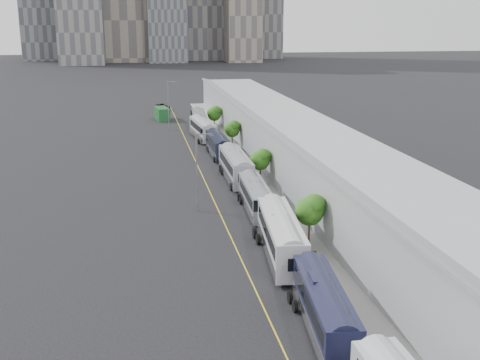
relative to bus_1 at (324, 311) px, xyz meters
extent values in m
cube|color=gray|center=(7.09, 36.35, -1.46)|extent=(10.00, 170.00, 0.12)
cube|color=gold|center=(-3.41, 36.35, -1.51)|extent=(0.12, 160.00, 0.02)
cube|color=gray|center=(11.09, 36.35, 1.88)|extent=(12.00, 160.00, 6.80)
cube|color=gray|center=(11.09, 36.35, 4.33)|extent=(12.45, 160.40, 2.57)
cube|color=gray|center=(5.19, 36.35, 5.48)|extent=(0.30, 160.00, 0.40)
cube|color=#161833|center=(0.00, 0.02, 0.30)|extent=(3.70, 12.48, 2.98)
cube|color=black|center=(0.00, -0.17, 0.84)|extent=(3.61, 11.02, 1.01)
cube|color=silver|center=(0.00, 0.02, -0.65)|extent=(3.72, 12.24, 0.95)
cube|color=#161833|center=(0.00, 1.44, 1.94)|extent=(1.44, 2.20, 0.28)
cube|color=silver|center=(0.30, 13.96, 0.55)|extent=(4.11, 14.18, 3.39)
cube|color=black|center=(0.30, 13.75, 1.16)|extent=(4.01, 12.51, 1.15)
cube|color=silver|center=(0.30, 13.96, -0.53)|extent=(4.13, 13.90, 1.08)
cube|color=silver|center=(0.30, 15.57, 2.41)|extent=(1.62, 2.49, 0.32)
cube|color=slate|center=(0.77, 27.90, 0.26)|extent=(2.93, 12.09, 2.91)
cube|color=black|center=(0.77, 27.72, 0.78)|extent=(2.93, 10.66, 0.99)
cube|color=silver|center=(0.77, 27.90, -0.67)|extent=(2.96, 11.85, 0.93)
cube|color=slate|center=(0.77, 29.29, 1.85)|extent=(1.29, 2.08, 0.28)
cube|color=#95969E|center=(0.80, 41.98, 0.51)|extent=(2.81, 13.72, 3.32)
cube|color=black|center=(0.80, 41.77, 1.11)|extent=(2.87, 12.07, 1.13)
cube|color=silver|center=(0.80, 41.98, -0.55)|extent=(2.85, 13.44, 1.06)
cube|color=#95969E|center=(0.80, 43.56, 2.33)|extent=(1.38, 2.33, 0.32)
cube|color=black|center=(0.61, 57.74, 0.29)|extent=(2.60, 12.23, 2.95)
cube|color=black|center=(0.61, 57.56, 0.82)|extent=(2.64, 10.76, 1.00)
cube|color=silver|center=(0.61, 57.74, -0.66)|extent=(2.64, 11.98, 0.95)
cube|color=black|center=(0.61, 59.15, 1.91)|extent=(1.25, 2.08, 0.28)
cube|color=#BBBBBD|center=(-0.20, 72.52, 0.38)|extent=(3.65, 12.95, 3.10)
cube|color=black|center=(-0.20, 72.32, 0.93)|extent=(3.57, 11.43, 1.05)
cube|color=silver|center=(-0.20, 72.52, -0.61)|extent=(3.66, 12.70, 0.99)
cube|color=#BBBBBD|center=(-0.20, 73.99, 2.07)|extent=(1.46, 2.26, 0.29)
cube|color=slate|center=(0.27, 83.37, 0.36)|extent=(3.28, 12.76, 3.06)
cube|color=black|center=(0.27, 83.17, 0.91)|extent=(3.25, 11.25, 1.04)
cube|color=silver|center=(0.27, 83.37, -0.62)|extent=(3.31, 12.51, 0.98)
cube|color=slate|center=(0.27, 84.83, 2.03)|extent=(1.39, 2.21, 0.29)
cylinder|color=black|center=(3.53, 15.82, 0.47)|extent=(0.18, 0.18, 3.98)
sphere|color=#235B14|center=(3.53, 15.82, 2.54)|extent=(2.71, 2.71, 2.71)
cylinder|color=black|center=(3.63, 39.09, 0.29)|extent=(0.18, 0.18, 3.60)
sphere|color=#235B14|center=(3.63, 39.09, 2.16)|extent=(2.51, 2.51, 2.51)
cylinder|color=black|center=(3.65, 62.32, 0.32)|extent=(0.18, 0.18, 3.68)
sphere|color=#235B14|center=(3.65, 62.32, 2.23)|extent=(2.47, 2.47, 2.47)
cylinder|color=black|center=(3.51, 84.08, 0.02)|extent=(0.18, 0.18, 3.07)
sphere|color=#235B14|center=(3.51, 84.08, 1.71)|extent=(2.75, 2.75, 2.75)
cylinder|color=#59595E|center=(-5.83, 29.12, 3.02)|extent=(0.18, 0.18, 9.07)
cylinder|color=#59595E|center=(-4.93, 29.12, 7.45)|extent=(1.80, 0.14, 0.14)
cube|color=#59595E|center=(-4.13, 29.12, 7.30)|extent=(0.50, 0.22, 0.18)
cylinder|color=#59595E|center=(-5.82, 82.86, 3.34)|extent=(0.18, 0.18, 9.71)
cylinder|color=#59595E|center=(-4.92, 82.86, 8.10)|extent=(1.80, 0.14, 0.14)
cube|color=#59595E|center=(-4.12, 82.86, 7.95)|extent=(0.50, 0.22, 0.18)
cube|color=#15461F|center=(-6.54, 96.25, -0.12)|extent=(3.37, 6.55, 2.78)
imported|color=black|center=(-5.56, 112.56, -0.81)|extent=(4.16, 5.62, 1.42)
camera|label=1|loc=(-12.44, -36.65, 19.64)|focal=45.00mm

